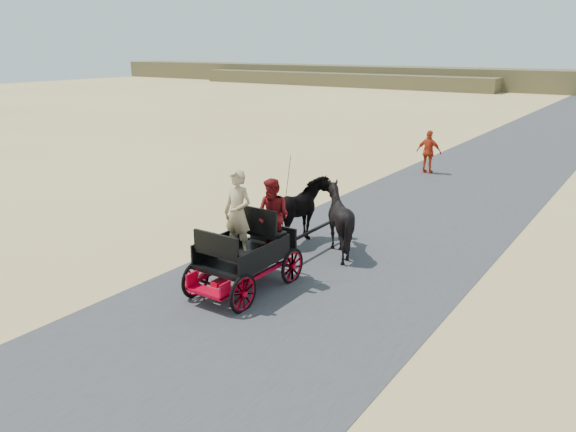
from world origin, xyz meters
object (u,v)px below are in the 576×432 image
Objects in this scene: carriage at (245,273)px; horse_left at (301,212)px; pedestrian at (429,152)px; horse_right at (339,220)px.

horse_left is at bearing 100.39° from carriage.
pedestrian reaches higher than carriage.
carriage is at bearing 100.39° from horse_left.
pedestrian reaches higher than horse_right.
horse_left is (-0.55, 3.00, 0.49)m from carriage.
horse_right is 10.05m from pedestrian.
carriage is 1.39× the size of pedestrian.
horse_left reaches higher than carriage.
pedestrian is at bearing -81.66° from horse_right.
pedestrian reaches higher than horse_left.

